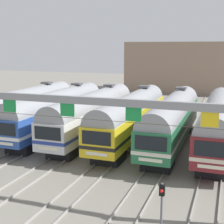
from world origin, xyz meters
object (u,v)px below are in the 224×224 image
at_px(commuter_train_green, 172,118).
at_px(catenary_gantry, 38,112).
at_px(yard_signal_mast, 162,197).
at_px(commuter_train_silver, 92,112).
at_px(commuter_train_yellow, 131,115).
at_px(commuter_train_white, 24,108).
at_px(commuter_train_blue, 57,110).
at_px(commuter_train_maroon, 218,121).

height_order(commuter_train_green, catenary_gantry, catenary_gantry).
bearing_deg(commuter_train_green, yard_signal_mast, -82.33).
distance_m(commuter_train_silver, yard_signal_mast, 18.34).
distance_m(commuter_train_yellow, commuter_train_green, 4.09).
height_order(catenary_gantry, yard_signal_mast, catenary_gantry).
bearing_deg(catenary_gantry, commuter_train_silver, 98.62).
xyz_separation_m(commuter_train_yellow, commuter_train_green, (4.09, 0.00, 0.00)).
relative_size(commuter_train_white, commuter_train_yellow, 1.00).
relative_size(commuter_train_blue, commuter_train_yellow, 1.00).
relative_size(commuter_train_green, commuter_train_maroon, 1.00).
xyz_separation_m(commuter_train_blue, yard_signal_mast, (14.33, -15.19, -0.93)).
xyz_separation_m(commuter_train_green, commuter_train_maroon, (4.09, -0.00, -0.00)).
bearing_deg(commuter_train_maroon, catenary_gantry, -127.17).
xyz_separation_m(commuter_train_blue, commuter_train_green, (12.28, 0.00, 0.00)).
height_order(commuter_train_blue, commuter_train_silver, same).
bearing_deg(commuter_train_maroon, commuter_train_blue, 179.98).
xyz_separation_m(commuter_train_maroon, catenary_gantry, (-10.23, -13.49, 2.66)).
relative_size(commuter_train_silver, commuter_train_maroon, 1.00).
bearing_deg(yard_signal_mast, catenary_gantry, 168.30).
bearing_deg(catenary_gantry, commuter_train_blue, 114.46).
bearing_deg(commuter_train_blue, commuter_train_green, 0.00).
height_order(commuter_train_yellow, catenary_gantry, catenary_gantry).
bearing_deg(commuter_train_maroon, commuter_train_green, 179.94).
height_order(commuter_train_silver, commuter_train_maroon, commuter_train_silver).
height_order(commuter_train_blue, catenary_gantry, catenary_gantry).
distance_m(commuter_train_green, commuter_train_maroon, 4.09).
xyz_separation_m(commuter_train_silver, catenary_gantry, (2.05, -13.50, 2.66)).
xyz_separation_m(commuter_train_white, catenary_gantry, (10.23, -13.50, 2.66)).
height_order(commuter_train_white, commuter_train_maroon, commuter_train_white).
bearing_deg(catenary_gantry, yard_signal_mast, -11.70).
relative_size(commuter_train_yellow, commuter_train_maroon, 1.00).
bearing_deg(commuter_train_yellow, commuter_train_green, 0.00).
distance_m(commuter_train_white, commuter_train_maroon, 20.47).
distance_m(commuter_train_blue, catenary_gantry, 15.07).
bearing_deg(catenary_gantry, commuter_train_maroon, 52.83).
xyz_separation_m(commuter_train_silver, commuter_train_green, (8.19, 0.00, 0.00)).
height_order(commuter_train_white, commuter_train_yellow, same).
bearing_deg(catenary_gantry, commuter_train_green, 65.54).
xyz_separation_m(commuter_train_green, catenary_gantry, (-6.14, -13.50, 2.66)).
bearing_deg(commuter_train_silver, commuter_train_green, 0.00).
relative_size(commuter_train_white, commuter_train_green, 1.00).
xyz_separation_m(commuter_train_white, commuter_train_green, (16.37, 0.00, 0.00)).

